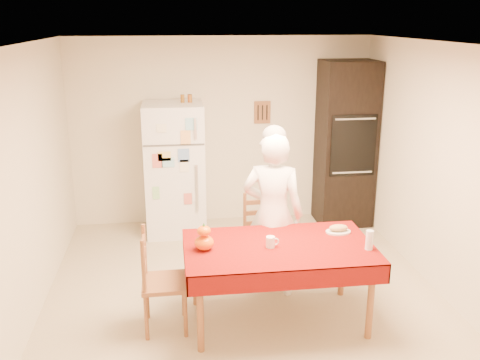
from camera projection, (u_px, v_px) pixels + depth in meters
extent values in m
plane|color=tan|center=(245.00, 297.00, 5.43)|extent=(4.50, 4.50, 0.00)
cube|color=beige|center=(222.00, 131.00, 7.19)|extent=(4.00, 0.02, 2.50)
cube|color=beige|center=(303.00, 298.00, 2.93)|extent=(4.00, 0.02, 2.50)
cube|color=beige|center=(26.00, 188.00, 4.81)|extent=(0.02, 4.50, 2.50)
cube|color=beige|center=(444.00, 172.00, 5.31)|extent=(0.02, 4.50, 2.50)
cube|color=white|center=(246.00, 44.00, 4.69)|extent=(4.00, 4.50, 0.02)
cube|color=brown|center=(262.00, 112.00, 7.18)|extent=(0.22, 0.02, 0.30)
cube|color=white|center=(175.00, 169.00, 6.88)|extent=(0.75, 0.70, 1.70)
cube|color=silver|center=(195.00, 128.00, 6.38)|extent=(0.03, 0.03, 0.25)
cube|color=silver|center=(197.00, 188.00, 6.60)|extent=(0.03, 0.03, 0.60)
cube|color=black|center=(345.00, 144.00, 7.14)|extent=(0.70, 0.60, 2.20)
cube|color=black|center=(353.00, 146.00, 6.83)|extent=(0.59, 0.02, 0.80)
cylinder|color=brown|center=(200.00, 314.00, 4.45)|extent=(0.06, 0.06, 0.71)
cylinder|color=brown|center=(195.00, 272.00, 5.19)|extent=(0.06, 0.06, 0.71)
cylinder|color=brown|center=(370.00, 302.00, 4.64)|extent=(0.06, 0.06, 0.71)
cylinder|color=brown|center=(342.00, 263.00, 5.38)|extent=(0.06, 0.06, 0.71)
cube|color=brown|center=(279.00, 249.00, 4.81)|extent=(1.60, 0.90, 0.04)
cube|color=#580D05|center=(279.00, 246.00, 4.80)|extent=(1.70, 1.00, 0.01)
cylinder|color=brown|center=(251.00, 271.00, 5.52)|extent=(0.04, 0.04, 0.43)
cylinder|color=brown|center=(245.00, 257.00, 5.84)|extent=(0.04, 0.04, 0.43)
cylinder|color=brown|center=(285.00, 268.00, 5.59)|extent=(0.04, 0.04, 0.43)
cylinder|color=brown|center=(277.00, 254.00, 5.91)|extent=(0.04, 0.04, 0.43)
cube|color=brown|center=(265.00, 242.00, 5.65)|extent=(0.44, 0.42, 0.04)
cube|color=brown|center=(261.00, 214.00, 5.73)|extent=(0.36, 0.05, 0.50)
cylinder|color=brown|center=(185.00, 315.00, 4.70)|extent=(0.04, 0.04, 0.43)
cylinder|color=brown|center=(146.00, 318.00, 4.65)|extent=(0.04, 0.04, 0.43)
cylinder|color=brown|center=(184.00, 295.00, 5.04)|extent=(0.04, 0.04, 0.43)
cylinder|color=brown|center=(147.00, 298.00, 4.99)|extent=(0.04, 0.04, 0.43)
cube|color=brown|center=(165.00, 283.00, 4.78)|extent=(0.41, 0.43, 0.04)
cube|color=brown|center=(144.00, 258.00, 4.68)|extent=(0.04, 0.36, 0.50)
imported|color=white|center=(273.00, 214.00, 5.32)|extent=(0.71, 0.58, 1.69)
cylinder|color=white|center=(270.00, 242.00, 4.75)|extent=(0.08, 0.08, 0.10)
ellipsoid|color=#D73D05|center=(204.00, 243.00, 4.69)|extent=(0.17, 0.17, 0.13)
ellipsoid|color=orange|center=(204.00, 231.00, 4.66)|extent=(0.12, 0.12, 0.09)
cylinder|color=silver|center=(369.00, 240.00, 4.69)|extent=(0.07, 0.07, 0.18)
cylinder|color=silver|center=(338.00, 232.00, 5.08)|extent=(0.24, 0.24, 0.02)
ellipsoid|color=tan|center=(338.00, 228.00, 5.07)|extent=(0.18, 0.10, 0.06)
cylinder|color=brown|center=(182.00, 99.00, 6.68)|extent=(0.05, 0.05, 0.10)
cylinder|color=#92481A|center=(190.00, 98.00, 6.69)|extent=(0.05, 0.05, 0.10)
cylinder|color=#91561A|center=(190.00, 98.00, 6.69)|extent=(0.05, 0.05, 0.10)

